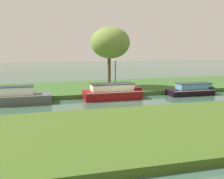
# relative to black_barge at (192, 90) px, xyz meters

# --- Properties ---
(ground_plane) EXTENTS (120.00, 120.00, 0.00)m
(ground_plane) POSITION_rel_black_barge_xyz_m (-7.92, -1.20, -0.53)
(ground_plane) COLOR #395C48
(riverbank_far) EXTENTS (72.00, 10.00, 0.40)m
(riverbank_far) POSITION_rel_black_barge_xyz_m (-7.92, 5.80, -0.33)
(riverbank_far) COLOR #385F27
(riverbank_far) RESTS_ON ground_plane
(riverbank_near) EXTENTS (72.00, 10.00, 0.40)m
(riverbank_near) POSITION_rel_black_barge_xyz_m (-7.92, -10.20, -0.33)
(riverbank_near) COLOR #405D1F
(riverbank_near) RESTS_ON ground_plane
(black_barge) EXTENTS (4.62, 1.76, 1.22)m
(black_barge) POSITION_rel_black_barge_xyz_m (0.00, 0.00, 0.00)
(black_barge) COLOR black
(black_barge) RESTS_ON ground_plane
(slate_narrowboat) EXTENTS (5.26, 1.77, 1.56)m
(slate_narrowboat) POSITION_rel_black_barge_xyz_m (-16.63, -0.00, 0.12)
(slate_narrowboat) COLOR #4E524F
(slate_narrowboat) RESTS_ON ground_plane
(maroon_cruiser) EXTENTS (5.29, 2.06, 1.47)m
(maroon_cruiser) POSITION_rel_black_barge_xyz_m (-8.28, -0.00, 0.13)
(maroon_cruiser) COLOR maroon
(maroon_cruiser) RESTS_ON ground_plane
(willow_tree_left) EXTENTS (4.25, 4.66, 6.53)m
(willow_tree_left) POSITION_rel_black_barge_xyz_m (-7.15, 5.04, 4.67)
(willow_tree_left) COLOR brown
(willow_tree_left) RESTS_ON riverbank_far
(lamp_post) EXTENTS (0.24, 0.24, 3.20)m
(lamp_post) POSITION_rel_black_barge_xyz_m (-7.26, 2.60, 1.86)
(lamp_post) COLOR #333338
(lamp_post) RESTS_ON riverbank_far
(mooring_post_near) EXTENTS (0.13, 0.13, 0.73)m
(mooring_post_near) POSITION_rel_black_barge_xyz_m (0.47, 1.35, 0.23)
(mooring_post_near) COLOR #42352B
(mooring_post_near) RESTS_ON riverbank_far
(mooring_post_far) EXTENTS (0.12, 0.12, 0.66)m
(mooring_post_far) POSITION_rel_black_barge_xyz_m (-8.99, 1.35, 0.20)
(mooring_post_far) COLOR #463028
(mooring_post_far) RESTS_ON riverbank_far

